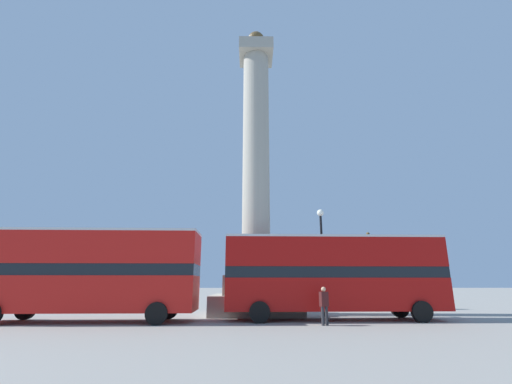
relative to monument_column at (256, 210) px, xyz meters
The scene contains 7 objects.
ground_plane 6.46m from the monument_column, ahead, with size 200.00×200.00×0.00m, color gray.
monument_column is the anchor object (origin of this frame).
bus_a 6.75m from the monument_column, 41.58° to the right, with size 11.26×2.91×4.23m.
bus_b 10.19m from the monument_column, 152.46° to the right, with size 10.56×3.06×4.41m.
equestrian_statue 10.80m from the monument_column, 25.26° to the left, with size 4.51×4.09×5.60m.
street_lamp 5.22m from the monument_column, 22.51° to the right, with size 0.41×0.41×6.17m.
pedestrian_near_lamp 8.53m from the monument_column, 62.41° to the right, with size 0.46×0.38×1.67m.
Camera 1 is at (-0.33, -21.99, 1.87)m, focal length 24.00 mm.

